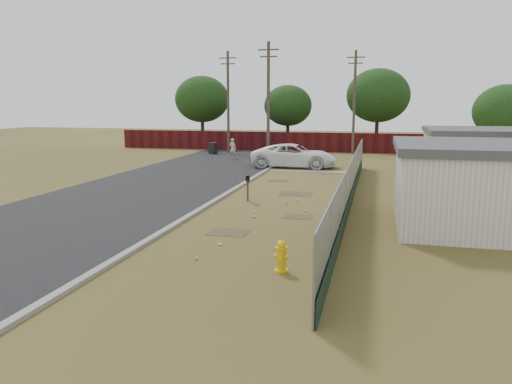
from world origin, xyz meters
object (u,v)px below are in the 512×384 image
(fire_hydrant, at_px, (281,257))
(pickup_truck, at_px, (294,156))
(trash_bin, at_px, (213,148))
(mailbox, at_px, (248,180))
(pedestrian, at_px, (233,149))

(fire_hydrant, xyz_separation_m, pickup_truck, (-3.32, 21.99, 0.40))
(trash_bin, bearing_deg, mailbox, -67.18)
(fire_hydrant, xyz_separation_m, pedestrian, (-9.09, 26.17, 0.41))
(fire_hydrant, xyz_separation_m, trash_bin, (-11.95, 29.66, 0.09))
(mailbox, distance_m, trash_bin, 22.08)
(pickup_truck, bearing_deg, pedestrian, 52.91)
(pickup_truck, distance_m, pedestrian, 7.13)
(trash_bin, bearing_deg, fire_hydrant, -68.05)
(mailbox, height_order, pickup_truck, pickup_truck)
(mailbox, bearing_deg, trash_bin, 112.82)
(fire_hydrant, distance_m, trash_bin, 31.98)
(mailbox, relative_size, pickup_truck, 0.21)
(fire_hydrant, bearing_deg, pickup_truck, 98.58)
(pickup_truck, relative_size, trash_bin, 5.94)
(pickup_truck, distance_m, trash_bin, 11.56)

